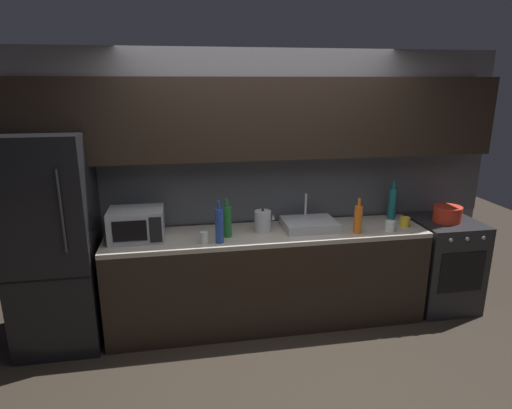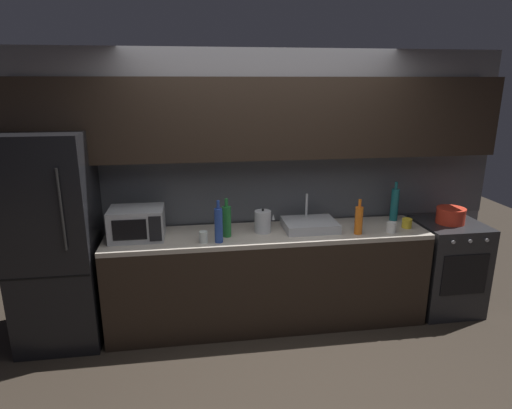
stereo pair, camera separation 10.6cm
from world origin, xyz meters
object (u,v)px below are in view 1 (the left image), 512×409
Objects in this scene: wine_bottle_green at (227,221)px; mug_yellow at (405,222)px; wine_bottle_orange at (358,219)px; mug_clear at (204,238)px; microwave at (137,224)px; mug_white at (390,226)px; wine_bottle_teal at (392,203)px; cooking_pot at (447,214)px; wine_bottle_blue at (219,225)px; oven_range at (443,264)px; refrigerator at (53,243)px; kettle at (263,221)px.

wine_bottle_green reaches higher than mug_yellow.
wine_bottle_orange reaches higher than mug_clear.
microwave is 2.25m from mug_white.
wine_bottle_teal is at bearing 3.46° from microwave.
cooking_pot is (2.15, 0.05, -0.07)m from wine_bottle_green.
wine_bottle_blue is (-1.73, -0.35, -0.01)m from wine_bottle_teal.
mug_yellow is at bearing 25.20° from mug_white.
wine_bottle_blue is (-1.24, -0.02, 0.02)m from wine_bottle_orange.
cooking_pot is (0.50, -0.16, -0.09)m from wine_bottle_teal.
wine_bottle_orange is at bearing -169.69° from mug_yellow.
wine_bottle_green is at bearing -5.07° from microwave.
mug_clear is 1.89m from mug_yellow.
wine_bottle_green is at bearing 179.44° from mug_yellow.
wine_bottle_blue is (-0.08, -0.13, 0.01)m from wine_bottle_green.
wine_bottle_orange is at bearing -171.06° from oven_range.
wine_bottle_teal reaches higher than mug_yellow.
mug_white is (2.93, -0.16, 0.03)m from refrigerator.
wine_bottle_teal is at bearing 162.15° from oven_range.
refrigerator is at bearing -178.45° from microwave.
oven_range is at bearing -17.85° from wine_bottle_teal.
wine_bottle_teal is 3.90× the size of mug_clear.
wine_bottle_green reaches higher than mug_clear.
wine_bottle_teal is 4.21× the size of mug_white.
refrigerator reaches higher than mug_clear.
wine_bottle_green is 1.67m from wine_bottle_teal.
wine_bottle_teal is at bearing 7.40° from wine_bottle_green.
wine_bottle_green reaches higher than wine_bottle_orange.
oven_range is 2.99m from microwave.
wine_bottle_blue is 1.76m from mug_yellow.
microwave is 1.19× the size of wine_bottle_teal.
wine_bottle_green is 0.15m from wine_bottle_blue.
mug_clear is (-2.38, -0.17, 0.50)m from oven_range.
wine_bottle_green is (-2.17, -0.05, 0.59)m from oven_range.
oven_range is at bearing -0.02° from refrigerator.
wine_bottle_blue is 4.06× the size of mug_yellow.
wine_bottle_orange is (2.61, -0.16, 0.11)m from refrigerator.
microwave is 1.10m from kettle.
mug_yellow is at bearing -1.22° from refrigerator.
microwave is 2.92m from cooking_pot.
microwave is 5.03× the size of mug_white.
wine_bottle_teal is at bearing 11.33° from wine_bottle_blue.
wine_bottle_orange reaches higher than kettle.
microwave reaches higher than cooking_pot.
mug_clear is (-1.68, -0.01, 0.00)m from mug_white.
wine_bottle_orange is 0.87× the size of wine_bottle_blue.
wine_bottle_orange is at bearing -170.83° from cooking_pot.
wine_bottle_green is 1.17m from wine_bottle_orange.
wine_bottle_teal is 1.76m from wine_bottle_blue.
mug_clear is (-0.54, -0.19, -0.05)m from kettle.
refrigerator is at bearing -180.00° from cooking_pot.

